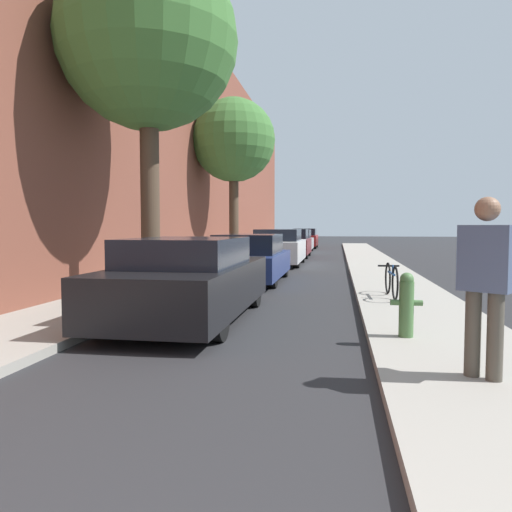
{
  "coord_description": "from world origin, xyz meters",
  "views": [
    {
      "loc": [
        1.49,
        0.33,
        1.56
      ],
      "look_at": [
        -0.28,
        10.81,
        0.9
      ],
      "focal_mm": 34.02,
      "sensor_mm": 36.0,
      "label": 1
    }
  ],
  "objects_px": {
    "parked_car_silver": "(296,241)",
    "bicycle": "(391,280)",
    "parked_car_red": "(305,239)",
    "street_tree_far": "(234,141)",
    "parked_car_white": "(279,248)",
    "parked_car_navy": "(250,259)",
    "parked_car_maroon": "(291,244)",
    "street_tree_near": "(148,41)",
    "fire_hydrant": "(406,304)",
    "parked_car_black": "(190,280)",
    "pedestrian": "(485,277)"
  },
  "relations": [
    {
      "from": "parked_car_black",
      "to": "street_tree_near",
      "type": "height_order",
      "value": "street_tree_near"
    },
    {
      "from": "parked_car_navy",
      "to": "street_tree_far",
      "type": "distance_m",
      "value": 6.97
    },
    {
      "from": "parked_car_red",
      "to": "street_tree_near",
      "type": "distance_m",
      "value": 25.71
    },
    {
      "from": "parked_car_white",
      "to": "fire_hydrant",
      "type": "relative_size",
      "value": 5.46
    },
    {
      "from": "parked_car_silver",
      "to": "street_tree_far",
      "type": "height_order",
      "value": "street_tree_far"
    },
    {
      "from": "bicycle",
      "to": "parked_car_white",
      "type": "bearing_deg",
      "value": 107.96
    },
    {
      "from": "parked_car_navy",
      "to": "street_tree_far",
      "type": "height_order",
      "value": "street_tree_far"
    },
    {
      "from": "parked_car_white",
      "to": "parked_car_maroon",
      "type": "relative_size",
      "value": 1.15
    },
    {
      "from": "parked_car_red",
      "to": "pedestrian",
      "type": "bearing_deg",
      "value": -83.01
    },
    {
      "from": "parked_car_black",
      "to": "pedestrian",
      "type": "distance_m",
      "value": 4.78
    },
    {
      "from": "parked_car_silver",
      "to": "street_tree_far",
      "type": "relative_size",
      "value": 0.72
    },
    {
      "from": "parked_car_navy",
      "to": "parked_car_red",
      "type": "relative_size",
      "value": 1.11
    },
    {
      "from": "parked_car_silver",
      "to": "street_tree_far",
      "type": "bearing_deg",
      "value": -98.27
    },
    {
      "from": "parked_car_red",
      "to": "fire_hydrant",
      "type": "xyz_separation_m",
      "value": [
        3.17,
        -28.12,
        -0.12
      ]
    },
    {
      "from": "pedestrian",
      "to": "parked_car_black",
      "type": "bearing_deg",
      "value": -3.14
    },
    {
      "from": "fire_hydrant",
      "to": "bicycle",
      "type": "relative_size",
      "value": 0.51
    },
    {
      "from": "parked_car_black",
      "to": "parked_car_maroon",
      "type": "distance_m",
      "value": 16.62
    },
    {
      "from": "bicycle",
      "to": "parked_car_navy",
      "type": "bearing_deg",
      "value": 135.22
    },
    {
      "from": "parked_car_maroon",
      "to": "parked_car_navy",
      "type": "bearing_deg",
      "value": -90.5
    },
    {
      "from": "parked_car_black",
      "to": "bicycle",
      "type": "xyz_separation_m",
      "value": [
        3.5,
        2.42,
        -0.2
      ]
    },
    {
      "from": "parked_car_navy",
      "to": "fire_hydrant",
      "type": "height_order",
      "value": "parked_car_navy"
    },
    {
      "from": "street_tree_far",
      "to": "bicycle",
      "type": "xyz_separation_m",
      "value": [
        5.1,
        -8.52,
        -4.39
      ]
    },
    {
      "from": "parked_car_white",
      "to": "street_tree_far",
      "type": "distance_m",
      "value": 4.55
    },
    {
      "from": "parked_car_black",
      "to": "fire_hydrant",
      "type": "relative_size",
      "value": 5.49
    },
    {
      "from": "parked_car_navy",
      "to": "parked_car_white",
      "type": "bearing_deg",
      "value": 89.14
    },
    {
      "from": "parked_car_silver",
      "to": "bicycle",
      "type": "xyz_separation_m",
      "value": [
        3.55,
        -19.23,
        -0.18
      ]
    },
    {
      "from": "fire_hydrant",
      "to": "pedestrian",
      "type": "height_order",
      "value": "pedestrian"
    },
    {
      "from": "parked_car_white",
      "to": "parked_car_red",
      "type": "xyz_separation_m",
      "value": [
        0.05,
        15.23,
        -0.02
      ]
    },
    {
      "from": "parked_car_silver",
      "to": "parked_car_white",
      "type": "bearing_deg",
      "value": -89.23
    },
    {
      "from": "parked_car_navy",
      "to": "street_tree_near",
      "type": "xyz_separation_m",
      "value": [
        -1.32,
        -3.99,
        4.59
      ]
    },
    {
      "from": "street_tree_near",
      "to": "bicycle",
      "type": "bearing_deg",
      "value": 9.15
    },
    {
      "from": "parked_car_maroon",
      "to": "bicycle",
      "type": "height_order",
      "value": "parked_car_maroon"
    },
    {
      "from": "parked_car_red",
      "to": "pedestrian",
      "type": "relative_size",
      "value": 2.32
    },
    {
      "from": "parked_car_navy",
      "to": "pedestrian",
      "type": "height_order",
      "value": "pedestrian"
    },
    {
      "from": "parked_car_navy",
      "to": "fire_hydrant",
      "type": "xyz_separation_m",
      "value": [
        3.31,
        -6.85,
        -0.08
      ]
    },
    {
      "from": "parked_car_red",
      "to": "bicycle",
      "type": "xyz_separation_m",
      "value": [
        3.36,
        -24.48,
        -0.21
      ]
    },
    {
      "from": "bicycle",
      "to": "parked_car_red",
      "type": "bearing_deg",
      "value": 95.54
    },
    {
      "from": "street_tree_near",
      "to": "parked_car_silver",
      "type": "bearing_deg",
      "value": 86.33
    },
    {
      "from": "parked_car_maroon",
      "to": "street_tree_near",
      "type": "bearing_deg",
      "value": -95.42
    },
    {
      "from": "parked_car_maroon",
      "to": "pedestrian",
      "type": "relative_size",
      "value": 2.32
    },
    {
      "from": "parked_car_white",
      "to": "bicycle",
      "type": "height_order",
      "value": "parked_car_white"
    },
    {
      "from": "street_tree_near",
      "to": "fire_hydrant",
      "type": "bearing_deg",
      "value": -31.67
    },
    {
      "from": "street_tree_far",
      "to": "pedestrian",
      "type": "height_order",
      "value": "street_tree_far"
    },
    {
      "from": "parked_car_silver",
      "to": "parked_car_red",
      "type": "relative_size",
      "value": 1.17
    },
    {
      "from": "parked_car_white",
      "to": "parked_car_maroon",
      "type": "bearing_deg",
      "value": 89.94
    },
    {
      "from": "street_tree_near",
      "to": "street_tree_far",
      "type": "relative_size",
      "value": 1.08
    },
    {
      "from": "parked_car_silver",
      "to": "fire_hydrant",
      "type": "height_order",
      "value": "parked_car_silver"
    },
    {
      "from": "parked_car_silver",
      "to": "bicycle",
      "type": "distance_m",
      "value": 19.56
    },
    {
      "from": "parked_car_red",
      "to": "street_tree_far",
      "type": "distance_m",
      "value": 16.59
    },
    {
      "from": "parked_car_navy",
      "to": "bicycle",
      "type": "height_order",
      "value": "parked_car_navy"
    }
  ]
}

